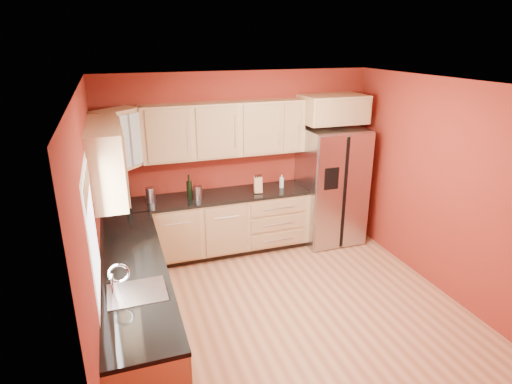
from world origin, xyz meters
TOP-DOWN VIEW (x-y plane):
  - floor at (0.00, 0.00)m, footprint 4.00×4.00m
  - ceiling at (0.00, 0.00)m, footprint 4.00×4.00m
  - wall_back at (0.00, 2.00)m, footprint 4.00×0.04m
  - wall_front at (0.00, -2.00)m, footprint 4.00×0.04m
  - wall_left at (-2.00, 0.00)m, footprint 0.04×4.00m
  - wall_right at (2.00, 0.00)m, footprint 0.04×4.00m
  - base_cabinets_back at (-0.55, 1.70)m, footprint 2.90×0.60m
  - base_cabinets_left at (-1.70, 0.00)m, footprint 0.60×2.80m
  - countertop_back at (-0.55, 1.69)m, footprint 2.90×0.62m
  - countertop_left at (-1.69, 0.00)m, footprint 0.62×2.80m
  - upper_cabinets_back at (-0.25, 1.83)m, footprint 2.30×0.33m
  - upper_cabinets_left at (-1.83, 0.72)m, footprint 0.33×1.35m
  - corner_upper_cabinet at (-1.67, 1.67)m, footprint 0.67×0.67m
  - over_fridge_cabinet at (1.35, 1.70)m, footprint 0.92×0.60m
  - refrigerator at (1.35, 1.62)m, footprint 0.90×0.75m
  - window at (-1.98, -0.50)m, footprint 0.03×0.90m
  - sink_faucet at (-1.69, -0.50)m, footprint 0.50×0.42m
  - canister_left at (-1.34, 1.71)m, footprint 0.13×0.13m
  - canister_right at (-0.72, 1.62)m, footprint 0.14×0.14m
  - wine_bottle_a at (-1.64, 1.71)m, footprint 0.09×0.09m
  - wine_bottle_b at (-0.82, 1.68)m, footprint 0.08×0.08m
  - knife_block at (0.16, 1.61)m, footprint 0.13×0.12m
  - soap_dispenser at (0.57, 1.70)m, footprint 0.08×0.08m

SIDE VIEW (x-z plane):
  - floor at x=0.00m, z-range 0.00..0.00m
  - base_cabinets_back at x=-0.55m, z-range 0.00..0.88m
  - base_cabinets_left at x=-1.70m, z-range 0.00..0.88m
  - refrigerator at x=1.35m, z-range 0.00..1.78m
  - countertop_back at x=-0.55m, z-range 0.88..0.92m
  - countertop_left at x=-1.69m, z-range 0.88..0.92m
  - canister_right at x=-0.72m, z-range 0.92..1.11m
  - soap_dispenser at x=0.57m, z-range 0.92..1.11m
  - canister_left at x=-1.34m, z-range 0.92..1.13m
  - knife_block at x=0.16m, z-range 0.92..1.15m
  - sink_faucet at x=-1.69m, z-range 0.92..1.22m
  - wine_bottle_b at x=-0.82m, z-range 0.92..1.27m
  - wine_bottle_a at x=-1.64m, z-range 0.92..1.28m
  - wall_back at x=0.00m, z-range 0.00..2.60m
  - wall_front at x=0.00m, z-range 0.00..2.60m
  - wall_left at x=-2.00m, z-range 0.00..2.60m
  - wall_right at x=2.00m, z-range 0.00..2.60m
  - window at x=-1.98m, z-range 1.05..2.05m
  - upper_cabinets_back at x=-0.25m, z-range 1.45..2.20m
  - upper_cabinets_left at x=-1.83m, z-range 1.45..2.20m
  - corner_upper_cabinet at x=-1.67m, z-range 1.45..2.20m
  - over_fridge_cabinet at x=1.35m, z-range 1.85..2.25m
  - ceiling at x=0.00m, z-range 2.60..2.60m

